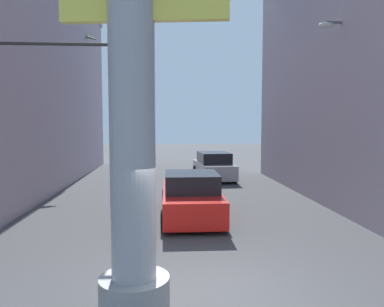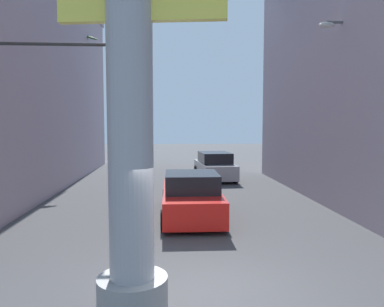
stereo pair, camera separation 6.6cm
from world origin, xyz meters
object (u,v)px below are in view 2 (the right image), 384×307
neon_sign_pole (130,34)px  car_far (215,167)px  traffic_light_mast (32,95)px  street_lamp (366,97)px  pedestrian_mid_right (334,179)px  palm_tree_far_left (78,95)px  car_lead (191,197)px

neon_sign_pole → car_far: neon_sign_pole is taller
neon_sign_pole → traffic_light_mast: 6.75m
street_lamp → pedestrian_mid_right: street_lamp is taller
palm_tree_far_left → pedestrian_mid_right: palm_tree_far_left is taller
neon_sign_pole → palm_tree_far_left: 19.24m
street_lamp → pedestrian_mid_right: bearing=97.2°
car_lead → neon_sign_pole: bearing=-101.5°
street_lamp → traffic_light_mast: (-11.08, -1.20, -0.08)m
street_lamp → palm_tree_far_left: (-12.75, 11.60, 0.90)m
neon_sign_pole → street_lamp: size_ratio=1.45×
neon_sign_pole → car_far: (3.24, 15.39, -3.83)m
pedestrian_mid_right → car_far: bearing=121.6°
street_lamp → car_far: size_ratio=1.54×
traffic_light_mast → palm_tree_far_left: 12.94m
traffic_light_mast → street_lamp: bearing=6.2°
pedestrian_mid_right → palm_tree_far_left: bearing=142.1°
traffic_light_mast → palm_tree_far_left: bearing=97.5°
car_far → pedestrian_mid_right: (4.06, -6.61, 0.19)m
car_far → pedestrian_mid_right: pedestrian_mid_right is taller
street_lamp → traffic_light_mast: size_ratio=1.20×
car_far → palm_tree_far_left: size_ratio=0.49×
car_lead → car_far: 8.92m
traffic_light_mast → pedestrian_mid_right: bearing=15.7°
neon_sign_pole → palm_tree_far_left: neon_sign_pole is taller
traffic_light_mast → palm_tree_far_left: size_ratio=0.63×
neon_sign_pole → street_lamp: 10.24m
car_lead → car_far: (1.89, 8.72, 0.03)m
car_lead → street_lamp: bearing=2.4°
palm_tree_far_left → car_lead: bearing=-61.0°
traffic_light_mast → car_lead: size_ratio=1.15×
car_lead → palm_tree_far_left: (-6.57, 11.85, 4.32)m
car_far → pedestrian_mid_right: 7.76m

